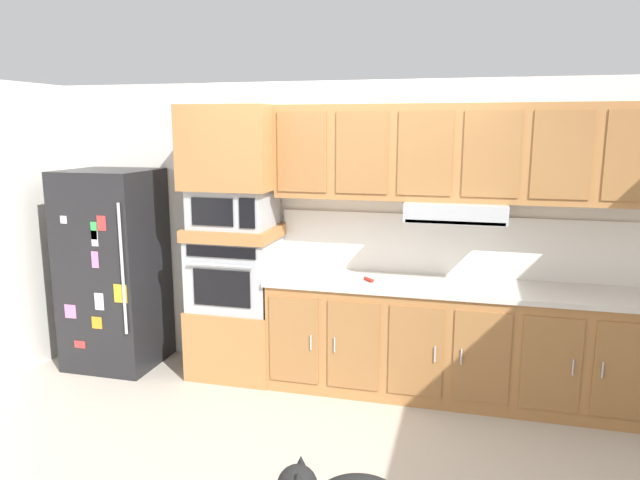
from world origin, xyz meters
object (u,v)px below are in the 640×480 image
object	(u,v)px
refrigerator	(114,269)
built_in_oven	(236,273)
microwave	(234,208)
screwdriver	(370,279)

from	to	relation	value
refrigerator	built_in_oven	distance (m)	1.14
refrigerator	microwave	bearing A→B (deg)	3.41
refrigerator	microwave	world-z (taller)	refrigerator
screwdriver	built_in_oven	bearing A→B (deg)	176.84
refrigerator	microwave	distance (m)	1.28
built_in_oven	microwave	world-z (taller)	microwave
refrigerator	microwave	xyz separation A→B (m)	(1.14, 0.07, 0.58)
refrigerator	built_in_oven	world-z (taller)	refrigerator
built_in_oven	microwave	xyz separation A→B (m)	(0.00, -0.00, 0.56)
built_in_oven	refrigerator	bearing A→B (deg)	-176.59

